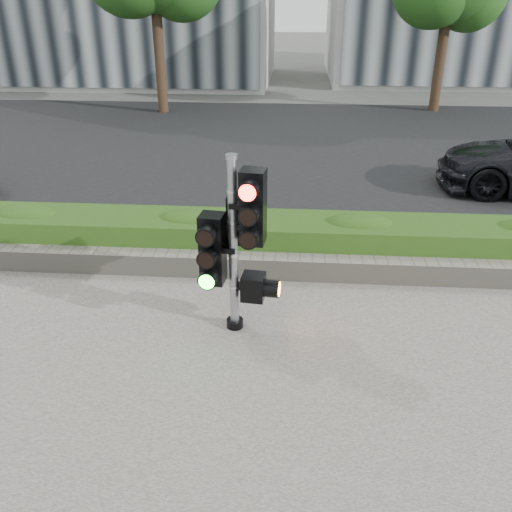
# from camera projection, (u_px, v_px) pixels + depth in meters

# --- Properties ---
(ground) EXTENTS (120.00, 120.00, 0.00)m
(ground) POSITION_uv_depth(u_px,v_px,m) (253.00, 349.00, 6.73)
(ground) COLOR #51514C
(ground) RESTS_ON ground
(road) EXTENTS (60.00, 13.00, 0.02)m
(road) POSITION_uv_depth(u_px,v_px,m) (281.00, 145.00, 15.69)
(road) COLOR black
(road) RESTS_ON ground
(curb) EXTENTS (60.00, 0.25, 0.12)m
(curb) POSITION_uv_depth(u_px,v_px,m) (268.00, 241.00, 9.53)
(curb) COLOR gray
(curb) RESTS_ON ground
(stone_wall) EXTENTS (12.00, 0.32, 0.34)m
(stone_wall) POSITION_uv_depth(u_px,v_px,m) (263.00, 266.00, 8.35)
(stone_wall) COLOR gray
(stone_wall) RESTS_ON sidewalk
(hedge) EXTENTS (12.00, 1.00, 0.68)m
(hedge) POSITION_uv_depth(u_px,v_px,m) (266.00, 239.00, 8.85)
(hedge) COLOR #4D7E26
(hedge) RESTS_ON sidewalk
(traffic_signal) EXTENTS (0.82, 0.63, 2.32)m
(traffic_signal) POSITION_uv_depth(u_px,v_px,m) (236.00, 237.00, 6.60)
(traffic_signal) COLOR black
(traffic_signal) RESTS_ON sidewalk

